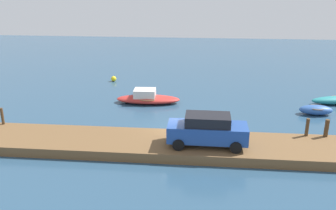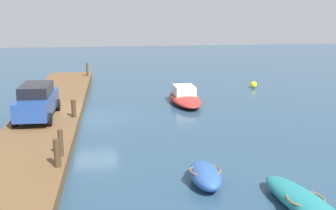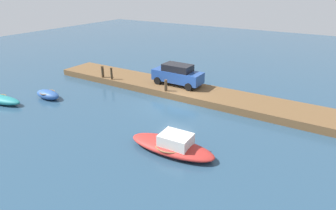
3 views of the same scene
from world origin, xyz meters
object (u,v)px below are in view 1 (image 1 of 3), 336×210
mooring_post_mid_west (207,125)px  mooring_post_east (327,128)px  motorboat_red (148,98)px  mooring_post_mid_east (307,127)px  parked_car (207,130)px  marker_buoy (114,79)px  dinghy_blue (316,110)px  mooring_post_west (2,116)px

mooring_post_mid_west → mooring_post_east: bearing=0.0°
motorboat_red → mooring_post_mid_west: 8.24m
mooring_post_mid_east → mooring_post_east: (1.10, 0.00, -0.01)m
mooring_post_mid_east → parked_car: parked_car is taller
motorboat_red → mooring_post_east: mooring_post_east is taller
mooring_post_mid_west → motorboat_red: bearing=124.7°
mooring_post_mid_west → marker_buoy: bearing=124.8°
mooring_post_east → marker_buoy: size_ratio=2.05×
mooring_post_mid_east → dinghy_blue: bearing=68.1°
mooring_post_east → parked_car: (-6.98, -1.85, 0.40)m
mooring_post_mid_east → mooring_post_east: bearing=0.0°
mooring_post_mid_east → marker_buoy: bearing=138.9°
mooring_post_west → mooring_post_mid_east: 18.85m
motorboat_red → dinghy_blue: motorboat_red is taller
mooring_post_mid_east → mooring_post_east: mooring_post_mid_east is taller
mooring_post_mid_west → marker_buoy: (-8.99, 12.96, -0.77)m
mooring_post_mid_west → mooring_post_mid_east: mooring_post_mid_east is taller
dinghy_blue → mooring_post_mid_east: size_ratio=2.19×
dinghy_blue → mooring_post_mid_east: mooring_post_mid_east is taller
mooring_post_east → mooring_post_mid_west: bearing=180.0°
mooring_post_west → dinghy_blue: bearing=14.2°
dinghy_blue → mooring_post_mid_east: (-2.13, -5.31, 0.74)m
dinghy_blue → mooring_post_west: size_ratio=2.17×
motorboat_red → mooring_post_mid_west: bearing=-57.7°
dinghy_blue → mooring_post_mid_west: bearing=-146.5°
mooring_post_mid_west → marker_buoy: mooring_post_mid_west is taller
mooring_post_mid_east → parked_car: bearing=-162.5°
motorboat_red → marker_buoy: bearing=122.3°
motorboat_red → dinghy_blue: bearing=-9.0°
motorboat_red → mooring_post_mid_west: (4.68, -6.75, 0.62)m
dinghy_blue → mooring_post_mid_east: bearing=-112.0°
mooring_post_mid_east → marker_buoy: 19.73m
mooring_post_mid_east → parked_car: (-5.88, -1.85, 0.39)m
mooring_post_west → parked_car: (12.98, -1.85, 0.38)m
motorboat_red → dinghy_blue: (12.67, -1.45, -0.04)m
motorboat_red → mooring_post_mid_west: size_ratio=5.48×
dinghy_blue → mooring_post_mid_west: mooring_post_mid_west is taller
parked_car → marker_buoy: size_ratio=8.47×
marker_buoy → dinghy_blue: bearing=-24.3°
motorboat_red → parked_car: (4.67, -8.60, 1.08)m
mooring_post_mid_west → marker_buoy: 15.79m
mooring_post_east → mooring_post_mid_east: bearing=180.0°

